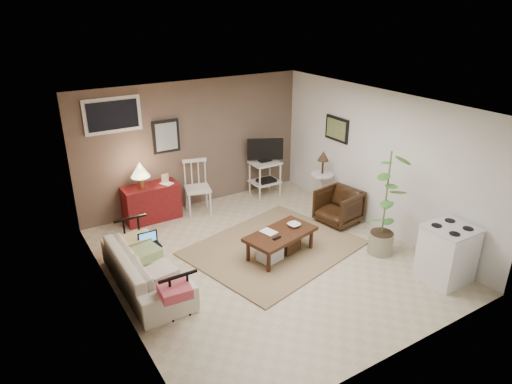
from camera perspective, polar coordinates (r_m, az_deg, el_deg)
floor at (r=7.17m, az=1.23°, el=-8.37°), size 5.00×5.00×0.00m
art_back at (r=8.41m, az=-11.17°, el=6.83°), size 0.50×0.03×0.60m
art_right at (r=8.61m, az=10.07°, el=7.76°), size 0.03×0.60×0.45m
window at (r=8.03m, az=-17.49°, el=9.14°), size 0.96×0.03×0.60m
rug at (r=7.45m, az=2.25°, el=-6.96°), size 2.93×2.56×0.02m
coffee_table at (r=7.15m, az=3.03°, el=-6.27°), size 1.24×0.83×0.43m
sofa at (r=6.56m, az=-13.68°, el=-8.50°), size 0.56×1.91×0.75m
sofa_pillows at (r=6.35m, az=-12.71°, el=-8.65°), size 0.37×1.82×0.13m
sofa_end_rails at (r=6.62m, az=-12.73°, el=-8.65°), size 0.51×1.91×0.64m
laptop at (r=6.83m, az=-13.22°, el=-6.06°), size 0.29×0.21×0.20m
red_console at (r=8.43m, az=-13.04°, el=-0.92°), size 0.99×0.44×1.14m
spindle_chair at (r=8.56m, az=-7.33°, el=0.41°), size 0.55×0.55×1.00m
tv_stand at (r=9.19m, az=1.17°, el=3.30°), size 0.66×0.46×1.20m
side_table at (r=8.70m, az=8.29°, el=2.40°), size 0.43×0.43×1.14m
armchair at (r=8.25m, az=10.31°, el=-1.62°), size 0.72×0.76×0.69m
potted_plant at (r=7.20m, az=15.92°, el=-0.97°), size 0.43×0.43×1.72m
stove at (r=7.03m, az=22.80°, el=-7.10°), size 0.65×0.60×0.84m
bowl at (r=7.22m, az=4.80°, el=-3.60°), size 0.20×0.07×0.20m
book_table at (r=6.94m, az=1.08°, el=-4.45°), size 0.18×0.06×0.25m
book_console at (r=8.26m, az=-11.52°, el=1.50°), size 0.16×0.08×0.22m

